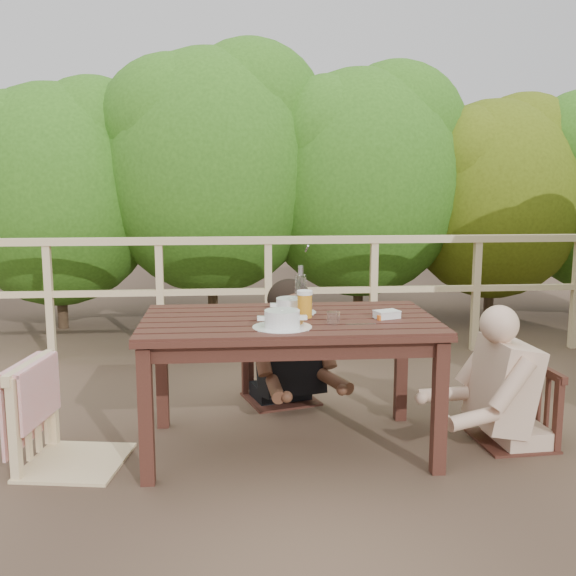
{
  "coord_description": "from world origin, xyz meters",
  "views": [
    {
      "loc": [
        -0.31,
        -3.53,
        1.5
      ],
      "look_at": [
        0.0,
        0.05,
        0.9
      ],
      "focal_mm": 41.63,
      "sensor_mm": 36.0,
      "label": 1
    }
  ],
  "objects": [
    {
      "name": "bottle",
      "position": [
        0.08,
        0.18,
        0.87
      ],
      "size": [
        0.07,
        0.07,
        0.28
      ],
      "primitive_type": "cylinder",
      "color": "silver",
      "rests_on": "table"
    },
    {
      "name": "soup_near",
      "position": [
        -0.05,
        -0.22,
        0.78
      ],
      "size": [
        0.3,
        0.3,
        0.1
      ],
      "primitive_type": "cylinder",
      "color": "white",
      "rests_on": "table"
    },
    {
      "name": "railing",
      "position": [
        0.0,
        2.0,
        0.51
      ],
      "size": [
        5.6,
        0.1,
        1.01
      ],
      "primitive_type": "cube",
      "color": "#D5B887",
      "rests_on": "ground"
    },
    {
      "name": "chair_right",
      "position": [
        1.28,
        -0.03,
        0.41
      ],
      "size": [
        0.44,
        0.44,
        0.83
      ],
      "primitive_type": "cube",
      "rotation": [
        0.0,
        0.0,
        -1.5
      ],
      "color": "#371B14",
      "rests_on": "ground"
    },
    {
      "name": "soup_far",
      "position": [
        0.03,
        0.15,
        0.78
      ],
      "size": [
        0.28,
        0.28,
        0.09
      ],
      "primitive_type": "cylinder",
      "color": "white",
      "rests_on": "table"
    },
    {
      "name": "ground",
      "position": [
        0.0,
        0.0,
        0.0
      ],
      "size": [
        60.0,
        60.0,
        0.0
      ],
      "primitive_type": "plane",
      "color": "brown",
      "rests_on": "ground"
    },
    {
      "name": "tumbler",
      "position": [
        0.22,
        -0.18,
        0.77
      ],
      "size": [
        0.07,
        0.07,
        0.08
      ],
      "primitive_type": "cylinder",
      "color": "white",
      "rests_on": "table"
    },
    {
      "name": "hedge_row",
      "position": [
        0.4,
        3.2,
        1.9
      ],
      "size": [
        6.6,
        1.6,
        3.8
      ],
      "primitive_type": null,
      "color": "#2B5715",
      "rests_on": "ground"
    },
    {
      "name": "chair_left",
      "position": [
        -1.14,
        -0.11,
        0.52
      ],
      "size": [
        0.59,
        0.59,
        1.04
      ],
      "primitive_type": "cube",
      "rotation": [
        0.0,
        0.0,
        1.41
      ],
      "color": "#D5B887",
      "rests_on": "ground"
    },
    {
      "name": "table",
      "position": [
        0.0,
        0.0,
        0.37
      ],
      "size": [
        1.58,
        0.89,
        0.73
      ],
      "primitive_type": "cube",
      "color": "#371B14",
      "rests_on": "ground"
    },
    {
      "name": "chair_far",
      "position": [
        0.01,
        0.81,
        0.45
      ],
      "size": [
        0.55,
        0.55,
        0.89
      ],
      "primitive_type": "cube",
      "rotation": [
        0.0,
        0.0,
        0.29
      ],
      "color": "#371B14",
      "rests_on": "ground"
    },
    {
      "name": "diner_right",
      "position": [
        1.31,
        -0.03,
        0.66
      ],
      "size": [
        0.69,
        0.57,
        1.32
      ],
      "primitive_type": null,
      "rotation": [
        0.0,
        0.0,
        1.64
      ],
      "color": "tan",
      "rests_on": "ground"
    },
    {
      "name": "bread_roll",
      "position": [
        0.0,
        -0.16,
        0.77
      ],
      "size": [
        0.13,
        0.1,
        0.07
      ],
      "primitive_type": "ellipsoid",
      "color": "#AD652D",
      "rests_on": "table"
    },
    {
      "name": "butter_tub",
      "position": [
        0.53,
        -0.06,
        0.76
      ],
      "size": [
        0.15,
        0.13,
        0.06
      ],
      "primitive_type": "cube",
      "rotation": [
        0.0,
        0.0,
        0.32
      ],
      "color": "silver",
      "rests_on": "table"
    },
    {
      "name": "beer_glass",
      "position": [
        0.09,
        0.0,
        0.81
      ],
      "size": [
        0.08,
        0.08,
        0.16
      ],
      "primitive_type": "cylinder",
      "color": "orange",
      "rests_on": "table"
    },
    {
      "name": "woman",
      "position": [
        0.01,
        0.83,
        0.65
      ],
      "size": [
        0.68,
        0.76,
        1.3
      ],
      "primitive_type": null,
      "rotation": [
        0.0,
        0.0,
        3.43
      ],
      "color": "black",
      "rests_on": "ground"
    }
  ]
}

